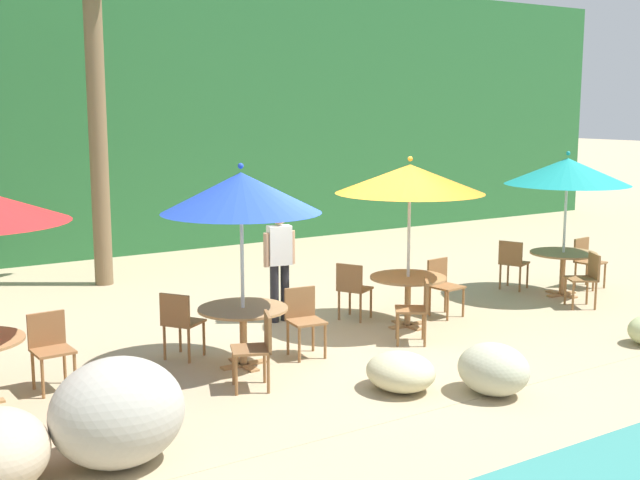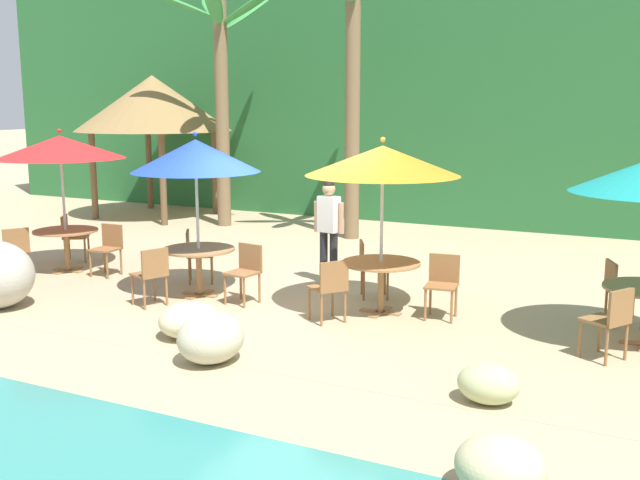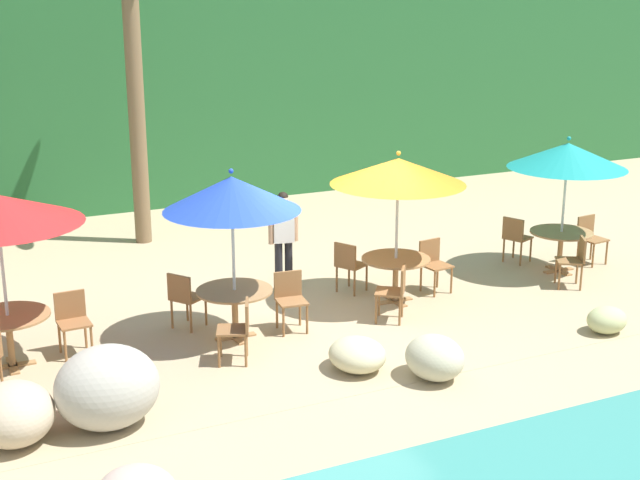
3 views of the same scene
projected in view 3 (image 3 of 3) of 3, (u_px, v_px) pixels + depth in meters
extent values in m
plane|color=tan|center=(335.00, 316.00, 13.65)|extent=(120.00, 120.00, 0.00)
cube|color=tan|center=(335.00, 315.00, 13.65)|extent=(18.00, 5.20, 0.01)
cube|color=#286633|center=(165.00, 71.00, 20.63)|extent=(28.00, 2.40, 6.00)
ellipsoid|color=#BEBC9A|center=(435.00, 358.00, 11.40)|extent=(0.74, 0.84, 0.57)
ellipsoid|color=#BEAA8D|center=(14.00, 414.00, 9.77)|extent=(0.89, 1.01, 0.70)
ellipsoid|color=#B1AB9C|center=(107.00, 387.00, 10.09)|extent=(1.20, 1.06, 0.98)
ellipsoid|color=beige|center=(357.00, 355.00, 11.67)|extent=(0.75, 0.84, 0.43)
ellipsoid|color=#B7C185|center=(607.00, 320.00, 12.92)|extent=(0.62, 0.51, 0.40)
cylinder|color=silver|center=(4.00, 286.00, 11.50)|extent=(0.04, 0.04, 2.27)
cube|color=#A37547|center=(13.00, 366.00, 11.81)|extent=(0.60, 0.12, 0.03)
cube|color=#A37547|center=(13.00, 366.00, 11.81)|extent=(0.12, 0.60, 0.03)
cylinder|color=#A37547|center=(10.00, 341.00, 11.71)|extent=(0.09, 0.09, 0.71)
cylinder|color=#A37547|center=(8.00, 316.00, 11.61)|extent=(1.10, 1.10, 0.03)
cylinder|color=olive|center=(92.00, 342.00, 12.06)|extent=(0.04, 0.04, 0.45)
cylinder|color=olive|center=(65.00, 347.00, 11.90)|extent=(0.04, 0.04, 0.45)
cylinder|color=olive|center=(86.00, 333.00, 12.36)|extent=(0.04, 0.04, 0.45)
cylinder|color=olive|center=(60.00, 338.00, 12.20)|extent=(0.04, 0.04, 0.45)
cube|color=olive|center=(74.00, 323.00, 12.06)|extent=(0.44, 0.44, 0.03)
cube|color=olive|center=(70.00, 306.00, 12.18)|extent=(0.42, 0.05, 0.42)
cylinder|color=olive|center=(1.00, 373.00, 11.09)|extent=(0.04, 0.04, 0.45)
cylinder|color=silver|center=(234.00, 264.00, 12.47)|extent=(0.04, 0.04, 2.25)
cone|color=blue|center=(232.00, 194.00, 12.18)|extent=(1.93, 1.93, 0.48)
sphere|color=blue|center=(231.00, 171.00, 12.10)|extent=(0.07, 0.07, 0.07)
cube|color=#A37547|center=(236.00, 337.00, 12.78)|extent=(0.60, 0.12, 0.03)
cube|color=#A37547|center=(236.00, 337.00, 12.78)|extent=(0.12, 0.60, 0.03)
cylinder|color=#A37547|center=(235.00, 314.00, 12.68)|extent=(0.09, 0.09, 0.71)
cylinder|color=#A37547|center=(234.00, 291.00, 12.58)|extent=(1.10, 1.10, 0.03)
cylinder|color=olive|center=(307.00, 320.00, 12.86)|extent=(0.04, 0.04, 0.45)
cylinder|color=olive|center=(284.00, 322.00, 12.75)|extent=(0.04, 0.04, 0.45)
cylinder|color=olive|center=(300.00, 311.00, 13.19)|extent=(0.04, 0.04, 0.45)
cylinder|color=olive|center=(277.00, 314.00, 13.08)|extent=(0.04, 0.04, 0.45)
cube|color=olive|center=(292.00, 301.00, 12.90)|extent=(0.47, 0.47, 0.03)
cube|color=olive|center=(288.00, 285.00, 13.03)|extent=(0.42, 0.09, 0.42)
cylinder|color=olive|center=(187.00, 307.00, 13.37)|extent=(0.04, 0.04, 0.45)
cylinder|color=olive|center=(206.00, 311.00, 13.19)|extent=(0.04, 0.04, 0.45)
cylinder|color=olive|center=(172.00, 314.00, 13.07)|extent=(0.04, 0.04, 0.45)
cylinder|color=olive|center=(191.00, 319.00, 12.90)|extent=(0.04, 0.04, 0.45)
cube|color=olive|center=(188.00, 298.00, 13.07)|extent=(0.58, 0.58, 0.03)
cube|color=olive|center=(179.00, 289.00, 12.85)|extent=(0.26, 0.37, 0.42)
cylinder|color=olive|center=(219.00, 352.00, 11.72)|extent=(0.04, 0.04, 0.45)
cylinder|color=olive|center=(220.00, 342.00, 12.06)|extent=(0.04, 0.04, 0.45)
cylinder|color=olive|center=(246.00, 352.00, 11.74)|extent=(0.04, 0.04, 0.45)
cylinder|color=olive|center=(247.00, 341.00, 12.08)|extent=(0.04, 0.04, 0.45)
cube|color=olive|center=(232.00, 330.00, 11.83)|extent=(0.55, 0.55, 0.03)
cube|color=olive|center=(247.00, 316.00, 11.79)|extent=(0.19, 0.40, 0.42)
cylinder|color=silver|center=(397.00, 235.00, 13.93)|extent=(0.04, 0.04, 2.25)
cone|color=orange|center=(398.00, 171.00, 13.65)|extent=(2.12, 2.12, 0.41)
sphere|color=orange|center=(399.00, 153.00, 13.57)|extent=(0.07, 0.07, 0.07)
cube|color=#A37547|center=(395.00, 301.00, 14.24)|extent=(0.60, 0.12, 0.03)
cube|color=#A37547|center=(395.00, 301.00, 14.24)|extent=(0.12, 0.60, 0.03)
cylinder|color=#A37547|center=(395.00, 280.00, 14.14)|extent=(0.09, 0.09, 0.71)
cylinder|color=#A37547|center=(396.00, 259.00, 14.04)|extent=(1.10, 1.10, 0.03)
cylinder|color=olive|center=(451.00, 281.00, 14.57)|extent=(0.04, 0.04, 0.45)
cylinder|color=olive|center=(435.00, 284.00, 14.38)|extent=(0.04, 0.04, 0.45)
cylinder|color=olive|center=(437.00, 275.00, 14.86)|extent=(0.04, 0.04, 0.45)
cylinder|color=olive|center=(421.00, 278.00, 14.67)|extent=(0.04, 0.04, 0.45)
cube|color=olive|center=(437.00, 266.00, 14.55)|extent=(0.47, 0.47, 0.03)
cube|color=olive|center=(429.00, 251.00, 14.66)|extent=(0.42, 0.09, 0.42)
cylinder|color=olive|center=(349.00, 274.00, 14.91)|extent=(0.04, 0.04, 0.45)
cylinder|color=olive|center=(367.00, 278.00, 14.70)|extent=(0.04, 0.04, 0.45)
cylinder|color=olive|center=(337.00, 279.00, 14.63)|extent=(0.04, 0.04, 0.45)
cylinder|color=olive|center=(354.00, 283.00, 14.43)|extent=(0.04, 0.04, 0.45)
cube|color=olive|center=(352.00, 265.00, 14.60)|extent=(0.57, 0.57, 0.03)
cube|color=olive|center=(345.00, 256.00, 14.39)|extent=(0.23, 0.39, 0.42)
cylinder|color=olive|center=(376.00, 310.00, 13.24)|extent=(0.04, 0.04, 0.45)
cylinder|color=olive|center=(379.00, 302.00, 13.58)|extent=(0.04, 0.04, 0.45)
cylinder|color=olive|center=(400.00, 312.00, 13.18)|extent=(0.04, 0.04, 0.45)
cylinder|color=olive|center=(402.00, 303.00, 13.51)|extent=(0.04, 0.04, 0.45)
cube|color=olive|center=(390.00, 292.00, 13.31)|extent=(0.59, 0.59, 0.03)
cube|color=olive|center=(403.00, 280.00, 13.22)|extent=(0.28, 0.36, 0.42)
cylinder|color=silver|center=(563.00, 212.00, 15.45)|extent=(0.04, 0.04, 2.20)
cone|color=teal|center=(568.00, 156.00, 15.18)|extent=(2.05, 2.05, 0.44)
sphere|color=teal|center=(569.00, 138.00, 15.10)|extent=(0.07, 0.07, 0.07)
cube|color=#A37547|center=(559.00, 271.00, 15.75)|extent=(0.60, 0.12, 0.03)
cube|color=#A37547|center=(559.00, 271.00, 15.75)|extent=(0.12, 0.60, 0.03)
cylinder|color=#A37547|center=(560.00, 252.00, 15.66)|extent=(0.09, 0.09, 0.71)
cylinder|color=#A37547|center=(562.00, 232.00, 15.56)|extent=(1.10, 1.10, 0.03)
cylinder|color=olive|center=(607.00, 253.00, 16.08)|extent=(0.04, 0.04, 0.45)
cylinder|color=olive|center=(593.00, 256.00, 15.90)|extent=(0.04, 0.04, 0.45)
cylinder|color=olive|center=(591.00, 248.00, 16.37)|extent=(0.04, 0.04, 0.45)
cylinder|color=olive|center=(578.00, 251.00, 16.19)|extent=(0.04, 0.04, 0.45)
cube|color=olive|center=(593.00, 239.00, 16.07)|extent=(0.47, 0.47, 0.03)
cube|color=olive|center=(586.00, 227.00, 16.17)|extent=(0.42, 0.09, 0.42)
cylinder|color=olive|center=(514.00, 246.00, 16.49)|extent=(0.04, 0.04, 0.45)
cylinder|color=olive|center=(531.00, 250.00, 16.26)|extent=(0.04, 0.04, 0.45)
cylinder|color=olive|center=(504.00, 250.00, 16.23)|extent=(0.04, 0.04, 0.45)
cylinder|color=olive|center=(521.00, 254.00, 16.00)|extent=(0.04, 0.04, 0.45)
cube|color=olive|center=(518.00, 238.00, 16.18)|extent=(0.55, 0.55, 0.03)
cube|color=olive|center=(513.00, 230.00, 15.98)|extent=(0.19, 0.40, 0.42)
cylinder|color=olive|center=(559.00, 277.00, 14.73)|extent=(0.04, 0.04, 0.45)
cylinder|color=olive|center=(556.00, 271.00, 15.07)|extent=(0.04, 0.04, 0.45)
cylinder|color=olive|center=(581.00, 278.00, 14.70)|extent=(0.04, 0.04, 0.45)
cylinder|color=olive|center=(577.00, 271.00, 15.04)|extent=(0.04, 0.04, 0.45)
cube|color=olive|center=(569.00, 261.00, 14.82)|extent=(0.57, 0.57, 0.03)
cube|color=olive|center=(582.00, 250.00, 14.75)|extent=(0.24, 0.38, 0.42)
cylinder|color=brown|center=(136.00, 103.00, 16.85)|extent=(0.32, 0.32, 5.52)
cylinder|color=#232328|center=(279.00, 267.00, 14.59)|extent=(0.13, 0.13, 0.86)
cylinder|color=#232328|center=(289.00, 266.00, 14.66)|extent=(0.13, 0.13, 0.86)
cube|color=white|center=(283.00, 225.00, 14.43)|extent=(0.37, 0.27, 0.58)
cylinder|color=tan|center=(271.00, 229.00, 14.35)|extent=(0.08, 0.08, 0.50)
cylinder|color=tan|center=(296.00, 226.00, 14.53)|extent=(0.08, 0.08, 0.50)
sphere|color=tan|center=(283.00, 200.00, 14.31)|extent=(0.21, 0.21, 0.21)
sphere|color=black|center=(283.00, 197.00, 14.30)|extent=(0.18, 0.18, 0.18)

